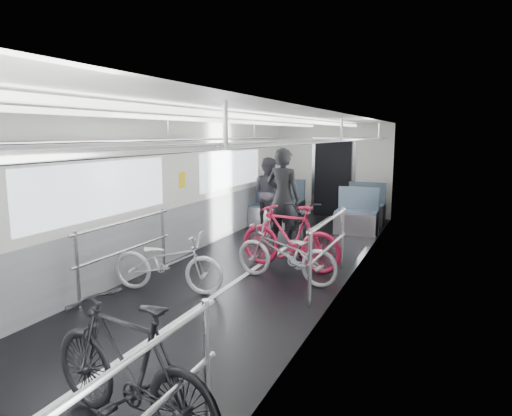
{
  "coord_description": "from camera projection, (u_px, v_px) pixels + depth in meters",
  "views": [
    {
      "loc": [
        2.79,
        -4.74,
        2.14
      ],
      "look_at": [
        0.0,
        1.82,
        0.98
      ],
      "focal_mm": 32.0,
      "sensor_mm": 36.0,
      "label": 1
    }
  ],
  "objects": [
    {
      "name": "car_shell",
      "position": [
        255.0,
        199.0,
        7.16
      ],
      "size": [
        3.02,
        14.01,
        2.41
      ],
      "color": "black",
      "rests_on": "ground"
    },
    {
      "name": "bike_left_far",
      "position": [
        168.0,
        262.0,
        6.2
      ],
      "size": [
        1.65,
        0.81,
        0.83
      ],
      "primitive_type": "imported",
      "rotation": [
        0.0,
        0.0,
        1.74
      ],
      "color": "silver",
      "rests_on": "floor"
    },
    {
      "name": "bike_right_near",
      "position": [
        130.0,
        366.0,
        3.25
      ],
      "size": [
        1.75,
        0.78,
        1.01
      ],
      "primitive_type": "imported",
      "rotation": [
        0.0,
        0.0,
        -1.76
      ],
      "color": "black",
      "rests_on": "floor"
    },
    {
      "name": "bike_right_mid",
      "position": [
        285.0,
        253.0,
        6.64
      ],
      "size": [
        1.7,
        0.8,
        0.86
      ],
      "primitive_type": "imported",
      "rotation": [
        0.0,
        0.0,
        -1.72
      ],
      "color": "#A7A6AB",
      "rests_on": "floor"
    },
    {
      "name": "bike_right_far",
      "position": [
        290.0,
        237.0,
        7.22
      ],
      "size": [
        1.79,
        0.71,
        1.04
      ],
      "primitive_type": "imported",
      "rotation": [
        0.0,
        0.0,
        -1.7
      ],
      "color": "#BB173A",
      "rests_on": "floor"
    },
    {
      "name": "bike_aisle",
      "position": [
        303.0,
        224.0,
        8.48
      ],
      "size": [
        1.08,
        1.91,
        0.95
      ],
      "primitive_type": "imported",
      "rotation": [
        0.0,
        0.0,
        0.26
      ],
      "color": "black",
      "rests_on": "floor"
    },
    {
      "name": "person_standing",
      "position": [
        283.0,
        198.0,
        8.67
      ],
      "size": [
        0.74,
        0.55,
        1.88
      ],
      "primitive_type": "imported",
      "rotation": [
        0.0,
        0.0,
        3.0
      ],
      "color": "black",
      "rests_on": "floor"
    },
    {
      "name": "person_seated",
      "position": [
        268.0,
        193.0,
        10.43
      ],
      "size": [
        0.93,
        0.82,
        1.62
      ],
      "primitive_type": "imported",
      "rotation": [
        0.0,
        0.0,
        2.83
      ],
      "color": "#28262C",
      "rests_on": "floor"
    }
  ]
}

